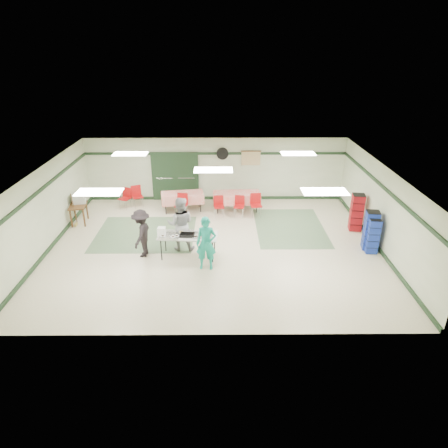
{
  "coord_description": "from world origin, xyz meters",
  "views": [
    {
      "loc": [
        0.24,
        -12.0,
        6.29
      ],
      "look_at": [
        0.33,
        -0.3,
        0.96
      ],
      "focal_mm": 32.0,
      "sensor_mm": 36.0,
      "label": 1
    }
  ],
  "objects_px": {
    "serving_table": "(188,236)",
    "chair_d": "(182,202)",
    "chair_loose_a": "(137,194)",
    "crate_stack_red": "(357,212)",
    "volunteer_grey": "(180,224)",
    "chair_c": "(256,202)",
    "dining_table_b": "(182,197)",
    "chair_loose_b": "(126,196)",
    "crate_stack_blue_a": "(373,236)",
    "dining_table_a": "(237,197)",
    "printer_table": "(78,207)",
    "volunteer_dark": "(142,233)",
    "chair_b": "(219,204)",
    "broom": "(74,209)",
    "crate_stack_blue_b": "(371,230)",
    "chair_a": "(239,204)",
    "volunteer_teal": "(206,244)",
    "office_printer": "(79,198)"
  },
  "relations": [
    {
      "from": "chair_d",
      "to": "chair_loose_a",
      "type": "bearing_deg",
      "value": 167.07
    },
    {
      "from": "chair_b",
      "to": "volunteer_teal",
      "type": "bearing_deg",
      "value": -100.35
    },
    {
      "from": "crate_stack_blue_b",
      "to": "office_printer",
      "type": "xyz_separation_m",
      "value": [
        -10.3,
        2.38,
        0.26
      ]
    },
    {
      "from": "chair_c",
      "to": "chair_d",
      "type": "relative_size",
      "value": 0.98
    },
    {
      "from": "volunteer_dark",
      "to": "chair_loose_b",
      "type": "relative_size",
      "value": 1.81
    },
    {
      "from": "volunteer_dark",
      "to": "chair_b",
      "type": "height_order",
      "value": "volunteer_dark"
    },
    {
      "from": "chair_d",
      "to": "crate_stack_blue_b",
      "type": "height_order",
      "value": "crate_stack_blue_b"
    },
    {
      "from": "crate_stack_blue_b",
      "to": "broom",
      "type": "distance_m",
      "value": 10.56
    },
    {
      "from": "volunteer_grey",
      "to": "printer_table",
      "type": "distance_m",
      "value": 4.6
    },
    {
      "from": "chair_b",
      "to": "chair_d",
      "type": "relative_size",
      "value": 0.89
    },
    {
      "from": "volunteer_grey",
      "to": "chair_c",
      "type": "distance_m",
      "value": 3.9
    },
    {
      "from": "volunteer_grey",
      "to": "office_printer",
      "type": "xyz_separation_m",
      "value": [
        -4.06,
        2.35,
        0.02
      ]
    },
    {
      "from": "crate_stack_blue_a",
      "to": "printer_table",
      "type": "xyz_separation_m",
      "value": [
        -10.3,
        2.41,
        0.05
      ]
    },
    {
      "from": "serving_table",
      "to": "chair_loose_a",
      "type": "relative_size",
      "value": 2.16
    },
    {
      "from": "dining_table_b",
      "to": "office_printer",
      "type": "xyz_separation_m",
      "value": [
        -3.82,
        -1.02,
        0.37
      ]
    },
    {
      "from": "volunteer_dark",
      "to": "chair_a",
      "type": "bearing_deg",
      "value": 143.49
    },
    {
      "from": "crate_stack_blue_b",
      "to": "office_printer",
      "type": "height_order",
      "value": "crate_stack_blue_b"
    },
    {
      "from": "volunteer_dark",
      "to": "chair_b",
      "type": "distance_m",
      "value": 4.05
    },
    {
      "from": "serving_table",
      "to": "dining_table_a",
      "type": "distance_m",
      "value": 4.24
    },
    {
      "from": "volunteer_dark",
      "to": "printer_table",
      "type": "bearing_deg",
      "value": -123.29
    },
    {
      "from": "serving_table",
      "to": "crate_stack_blue_a",
      "type": "xyz_separation_m",
      "value": [
        5.97,
        0.25,
        -0.12
      ]
    },
    {
      "from": "chair_a",
      "to": "chair_loose_a",
      "type": "height_order",
      "value": "chair_loose_a"
    },
    {
      "from": "chair_loose_b",
      "to": "crate_stack_blue_a",
      "type": "xyz_separation_m",
      "value": [
        8.85,
        -3.92,
        0.06
      ]
    },
    {
      "from": "office_printer",
      "to": "crate_stack_blue_b",
      "type": "bearing_deg",
      "value": -26.98
    },
    {
      "from": "chair_loose_a",
      "to": "volunteer_grey",
      "type": "bearing_deg",
      "value": -84.39
    },
    {
      "from": "crate_stack_blue_a",
      "to": "printer_table",
      "type": "relative_size",
      "value": 1.24
    },
    {
      "from": "serving_table",
      "to": "chair_d",
      "type": "xyz_separation_m",
      "value": [
        -0.49,
        3.32,
        -0.15
      ]
    },
    {
      "from": "dining_table_b",
      "to": "chair_b",
      "type": "xyz_separation_m",
      "value": [
        1.48,
        -0.57,
        -0.06
      ]
    },
    {
      "from": "chair_b",
      "to": "chair_loose_b",
      "type": "xyz_separation_m",
      "value": [
        -3.85,
        0.85,
        0.03
      ]
    },
    {
      "from": "chair_a",
      "to": "chair_d",
      "type": "relative_size",
      "value": 0.9
    },
    {
      "from": "crate_stack_blue_b",
      "to": "dining_table_b",
      "type": "bearing_deg",
      "value": 152.35
    },
    {
      "from": "volunteer_teal",
      "to": "chair_d",
      "type": "bearing_deg",
      "value": 109.19
    },
    {
      "from": "crate_stack_blue_a",
      "to": "printer_table",
      "type": "distance_m",
      "value": 10.58
    },
    {
      "from": "chair_loose_a",
      "to": "crate_stack_blue_b",
      "type": "distance_m",
      "value": 9.28
    },
    {
      "from": "chair_a",
      "to": "chair_b",
      "type": "height_order",
      "value": "chair_a"
    },
    {
      "from": "volunteer_grey",
      "to": "broom",
      "type": "bearing_deg",
      "value": -23.74
    },
    {
      "from": "chair_d",
      "to": "chair_c",
      "type": "bearing_deg",
      "value": 14.87
    },
    {
      "from": "volunteer_grey",
      "to": "chair_loose_b",
      "type": "distance_m",
      "value": 4.5
    },
    {
      "from": "dining_table_b",
      "to": "chair_loose_b",
      "type": "bearing_deg",
      "value": 163.93
    },
    {
      "from": "chair_loose_a",
      "to": "crate_stack_red",
      "type": "height_order",
      "value": "crate_stack_red"
    },
    {
      "from": "volunteer_grey",
      "to": "chair_b",
      "type": "xyz_separation_m",
      "value": [
        1.23,
        2.8,
        -0.41
      ]
    },
    {
      "from": "chair_loose_b",
      "to": "crate_stack_red",
      "type": "relative_size",
      "value": 0.63
    },
    {
      "from": "chair_b",
      "to": "office_printer",
      "type": "distance_m",
      "value": 5.33
    },
    {
      "from": "dining_table_a",
      "to": "printer_table",
      "type": "height_order",
      "value": "dining_table_a"
    },
    {
      "from": "chair_d",
      "to": "crate_stack_blue_a",
      "type": "height_order",
      "value": "crate_stack_blue_a"
    },
    {
      "from": "volunteer_grey",
      "to": "chair_c",
      "type": "height_order",
      "value": "volunteer_grey"
    },
    {
      "from": "chair_a",
      "to": "chair_loose_b",
      "type": "relative_size",
      "value": 0.95
    },
    {
      "from": "volunteer_grey",
      "to": "chair_d",
      "type": "relative_size",
      "value": 1.97
    },
    {
      "from": "crate_stack_blue_a",
      "to": "office_printer",
      "type": "distance_m",
      "value": 10.63
    },
    {
      "from": "chair_b",
      "to": "crate_stack_blue_a",
      "type": "bearing_deg",
      "value": -36.83
    }
  ]
}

